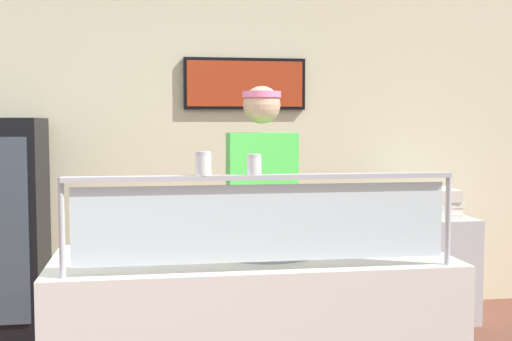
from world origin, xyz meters
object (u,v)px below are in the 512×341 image
parmesan_shaker (203,165)px  pizza_box_stack (427,203)px  pepper_flake_shaker (254,166)px  worker_figure (263,221)px  pizza_server (269,246)px  pizza_tray (265,250)px

parmesan_shaker → pizza_box_stack: size_ratio=0.22×
pepper_flake_shaker → worker_figure: bearing=78.4°
pizza_server → worker_figure: 0.69m
pizza_tray → pizza_box_stack: 2.51m
parmesan_shaker → pepper_flake_shaker: 0.21m
pizza_server → worker_figure: size_ratio=0.16×
parmesan_shaker → pizza_box_stack: parmesan_shaker is taller
worker_figure → pizza_box_stack: bearing=39.3°
pepper_flake_shaker → pizza_box_stack: bearing=52.5°
pepper_flake_shaker → worker_figure: 1.10m
pepper_flake_shaker → pizza_box_stack: pepper_flake_shaker is taller
pizza_server → pepper_flake_shaker: bearing=-114.3°
pizza_server → pepper_flake_shaker: (-0.12, -0.33, 0.40)m
parmesan_shaker → pizza_box_stack: 3.02m
pizza_server → worker_figure: (0.08, 0.68, 0.02)m
parmesan_shaker → worker_figure: worker_figure is taller
pizza_server → pepper_flake_shaker: pepper_flake_shaker is taller
worker_figure → pizza_box_stack: size_ratio=4.06×
parmesan_shaker → pizza_server: bearing=44.9°
pizza_server → pepper_flake_shaker: 0.53m
pizza_box_stack → pepper_flake_shaker: bearing=-127.5°
parmesan_shaker → pepper_flake_shaker: (0.21, 0.00, -0.01)m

